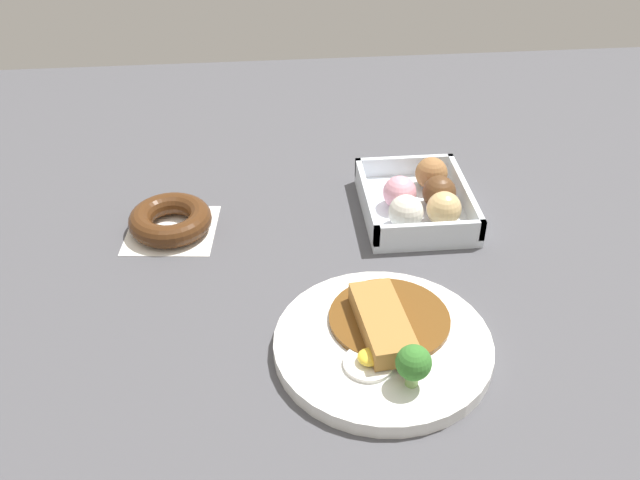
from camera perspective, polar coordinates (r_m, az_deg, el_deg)
ground_plane at (r=0.88m, az=1.36°, el=-5.19°), size 1.60×1.60×0.00m
curry_plate at (r=0.81m, az=5.16°, el=-8.12°), size 0.25×0.25×0.07m
donut_box at (r=1.04m, az=8.00°, el=3.19°), size 0.19×0.15×0.06m
chocolate_ring_donut at (r=1.02m, az=-11.89°, el=1.55°), size 0.14×0.14×0.03m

